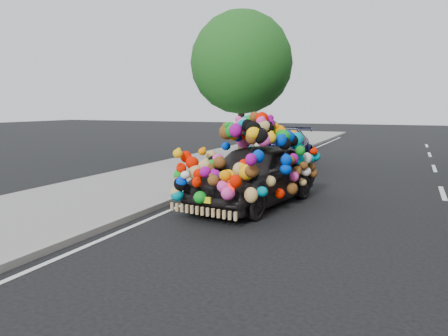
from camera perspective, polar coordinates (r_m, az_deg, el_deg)
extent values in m
plane|color=black|center=(8.38, 3.14, -7.60)|extent=(100.00, 100.00, 0.00)
cube|color=gray|center=(10.59, -19.32, -4.38)|extent=(4.00, 60.00, 0.12)
cube|color=gray|center=(9.41, -10.48, -5.57)|extent=(0.15, 60.00, 0.13)
cylinder|color=#332114|center=(18.32, 2.26, 5.27)|extent=(0.28, 0.28, 2.73)
sphere|color=#144C17|center=(18.38, 2.31, 13.59)|extent=(4.20, 4.20, 4.20)
imported|color=black|center=(10.14, 4.13, -0.80)|extent=(2.30, 4.34, 1.40)
cube|color=red|center=(8.71, -5.71, -1.76)|extent=(0.23, 0.09, 0.14)
cube|color=red|center=(8.07, 0.59, -2.51)|extent=(0.23, 0.09, 0.14)
cube|color=yellow|center=(8.43, -2.71, -4.14)|extent=(0.34, 0.09, 0.12)
imported|color=black|center=(15.46, 6.86, 2.40)|extent=(2.47, 5.29, 1.49)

